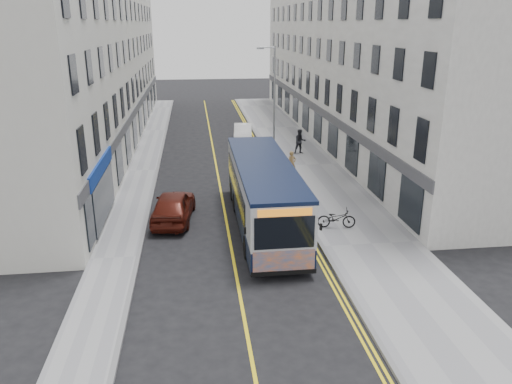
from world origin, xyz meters
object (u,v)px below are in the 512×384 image
object	(u,v)px
pedestrian_near	(292,164)
car_white	(243,132)
city_bus	(264,192)
streetlamp	(273,99)
bicycle	(336,218)
pedestrian_far	(300,142)
car_maroon	(173,206)

from	to	relation	value
pedestrian_near	car_white	distance (m)	11.26
city_bus	streetlamp	bearing A→B (deg)	78.99
streetlamp	bicycle	distance (m)	13.80
car_white	pedestrian_far	bearing A→B (deg)	-49.16
streetlamp	car_maroon	bearing A→B (deg)	-121.61
bicycle	city_bus	bearing A→B (deg)	85.40
city_bus	car_white	size ratio (longest dim) A/B	2.68
city_bus	pedestrian_near	world-z (taller)	city_bus
bicycle	pedestrian_far	world-z (taller)	pedestrian_far
car_white	car_maroon	size ratio (longest dim) A/B	0.91
streetlamp	car_maroon	size ratio (longest dim) A/B	1.73
car_white	car_maroon	bearing A→B (deg)	-100.70
bicycle	car_white	size ratio (longest dim) A/B	0.44
car_white	city_bus	bearing A→B (deg)	-86.73
bicycle	pedestrian_near	world-z (taller)	pedestrian_near
streetlamp	city_bus	size ratio (longest dim) A/B	0.71
pedestrian_near	car_maroon	size ratio (longest dim) A/B	0.35
city_bus	car_white	bearing A→B (deg)	87.30
streetlamp	pedestrian_far	world-z (taller)	streetlamp
pedestrian_near	pedestrian_far	bearing A→B (deg)	52.90
pedestrian_near	bicycle	bearing A→B (deg)	-106.80
pedestrian_near	city_bus	bearing A→B (deg)	-130.41
city_bus	pedestrian_near	bearing A→B (deg)	69.58
city_bus	car_maroon	bearing A→B (deg)	162.56
streetlamp	car_white	size ratio (longest dim) A/B	1.91
pedestrian_near	pedestrian_far	xyz separation A→B (m)	(1.74, 5.64, 0.11)
pedestrian_near	car_maroon	bearing A→B (deg)	-158.27
pedestrian_near	car_white	bearing A→B (deg)	80.47
city_bus	pedestrian_far	size ratio (longest dim) A/B	6.09
bicycle	car_maroon	size ratio (longest dim) A/B	0.40
city_bus	pedestrian_far	world-z (taller)	city_bus
city_bus	car_white	xyz separation A→B (m)	(0.89, 18.96, -1.09)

